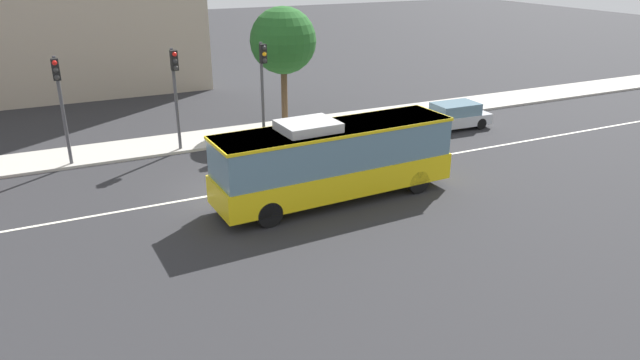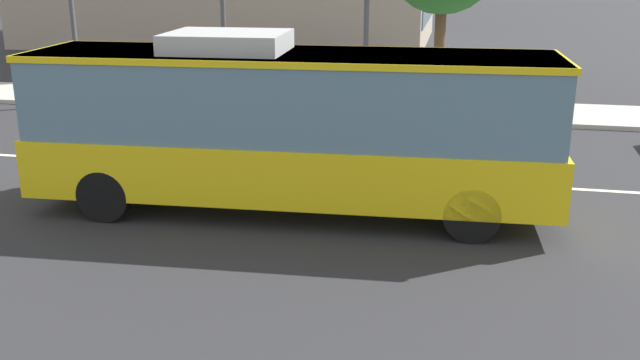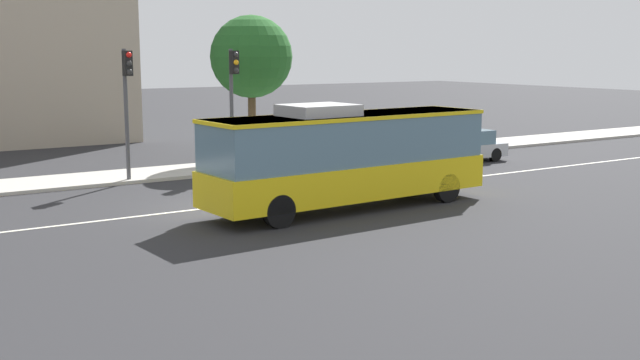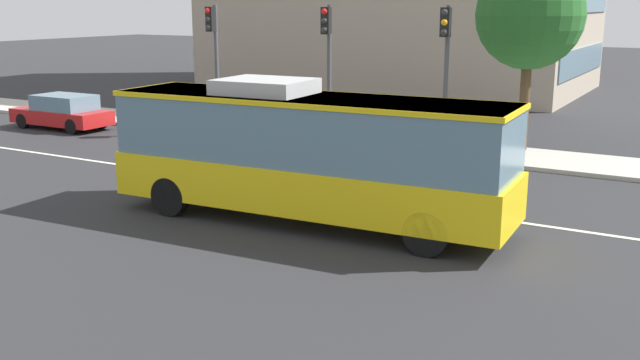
# 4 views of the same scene
# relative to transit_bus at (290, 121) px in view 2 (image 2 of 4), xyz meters

# --- Properties ---
(ground_plane) EXTENTS (160.00, 160.00, 0.00)m
(ground_plane) POSITION_rel_transit_bus_xyz_m (-3.53, 2.48, -1.81)
(ground_plane) COLOR #28282B
(sidewalk_kerb) EXTENTS (80.00, 3.18, 0.14)m
(sidewalk_kerb) POSITION_rel_transit_bus_xyz_m (-3.53, 9.98, -1.74)
(sidewalk_kerb) COLOR #B2ADA3
(sidewalk_kerb) RESTS_ON ground_plane
(lane_centre_line) EXTENTS (76.00, 0.16, 0.01)m
(lane_centre_line) POSITION_rel_transit_bus_xyz_m (-3.53, 2.48, -1.80)
(lane_centre_line) COLOR silver
(lane_centre_line) RESTS_ON ground_plane
(transit_bus) EXTENTS (10.11, 2.99, 3.46)m
(transit_bus) POSITION_rel_transit_bus_xyz_m (0.00, 0.00, 0.00)
(transit_bus) COLOR yellow
(transit_bus) RESTS_ON ground_plane
(traffic_light_far_corner) EXTENTS (0.34, 0.62, 5.20)m
(traffic_light_far_corner) POSITION_rel_transit_bus_xyz_m (0.22, 8.70, 1.75)
(traffic_light_far_corner) COLOR #47474C
(traffic_light_far_corner) RESTS_ON ground_plane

